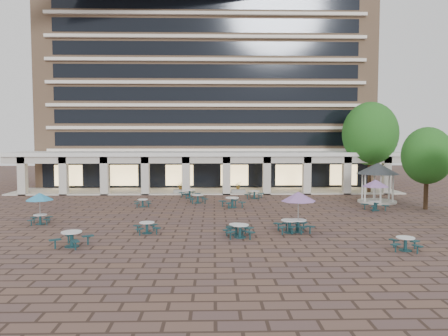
{
  "coord_description": "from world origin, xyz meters",
  "views": [
    {
      "loc": [
        0.78,
        -33.0,
        5.96
      ],
      "look_at": [
        1.63,
        3.0,
        3.44
      ],
      "focal_mm": 35.0,
      "sensor_mm": 36.0,
      "label": 1
    }
  ],
  "objects_px": {
    "planter_right": "(238,189)",
    "planter_left": "(181,189)",
    "picnic_table_2": "(240,230)",
    "gazebo": "(378,173)",
    "picnic_table_1": "(236,228)",
    "picnic_table_0": "(72,238)"
  },
  "relations": [
    {
      "from": "picnic_table_0",
      "to": "picnic_table_1",
      "type": "distance_m",
      "value": 9.54
    },
    {
      "from": "planter_left",
      "to": "planter_right",
      "type": "height_order",
      "value": "planter_left"
    },
    {
      "from": "picnic_table_0",
      "to": "picnic_table_2",
      "type": "bearing_deg",
      "value": 26.83
    },
    {
      "from": "gazebo",
      "to": "planter_left",
      "type": "relative_size",
      "value": 2.58
    },
    {
      "from": "picnic_table_1",
      "to": "picnic_table_2",
      "type": "distance_m",
      "value": 0.74
    },
    {
      "from": "picnic_table_2",
      "to": "planter_left",
      "type": "bearing_deg",
      "value": 106.3
    },
    {
      "from": "gazebo",
      "to": "planter_left",
      "type": "height_order",
      "value": "gazebo"
    },
    {
      "from": "planter_left",
      "to": "planter_right",
      "type": "distance_m",
      "value": 6.09
    },
    {
      "from": "gazebo",
      "to": "picnic_table_2",
      "type": "bearing_deg",
      "value": -134.23
    },
    {
      "from": "gazebo",
      "to": "planter_left",
      "type": "distance_m",
      "value": 19.73
    },
    {
      "from": "picnic_table_1",
      "to": "planter_right",
      "type": "xyz_separation_m",
      "value": [
        1.22,
        19.53,
        0.1
      ]
    },
    {
      "from": "picnic_table_2",
      "to": "gazebo",
      "type": "relative_size",
      "value": 0.47
    },
    {
      "from": "picnic_table_0",
      "to": "planter_left",
      "type": "height_order",
      "value": "planter_left"
    },
    {
      "from": "picnic_table_1",
      "to": "gazebo",
      "type": "height_order",
      "value": "gazebo"
    },
    {
      "from": "picnic_table_2",
      "to": "planter_right",
      "type": "xyz_separation_m",
      "value": [
        1.04,
        20.24,
        0.04
      ]
    },
    {
      "from": "picnic_table_1",
      "to": "gazebo",
      "type": "xyz_separation_m",
      "value": [
        13.65,
        13.12,
        2.31
      ]
    },
    {
      "from": "picnic_table_2",
      "to": "planter_left",
      "type": "relative_size",
      "value": 1.2
    },
    {
      "from": "planter_right",
      "to": "picnic_table_1",
      "type": "bearing_deg",
      "value": -93.58
    },
    {
      "from": "planter_right",
      "to": "planter_left",
      "type": "bearing_deg",
      "value": 180.0
    },
    {
      "from": "gazebo",
      "to": "planter_right",
      "type": "bearing_deg",
      "value": 152.73
    },
    {
      "from": "picnic_table_2",
      "to": "gazebo",
      "type": "xyz_separation_m",
      "value": [
        13.47,
        13.83,
        2.25
      ]
    },
    {
      "from": "picnic_table_1",
      "to": "planter_left",
      "type": "bearing_deg",
      "value": 117.52
    }
  ]
}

